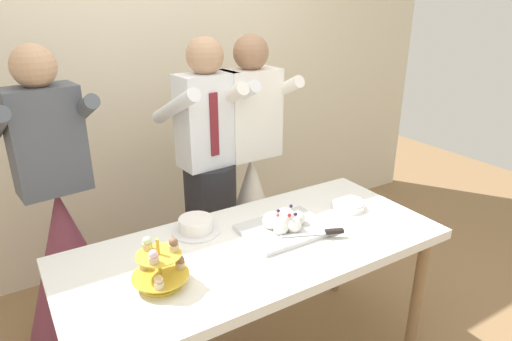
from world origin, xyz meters
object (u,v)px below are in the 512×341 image
main_cake_tray (285,225)px  person_bride (251,204)px  dessert_table (257,257)px  plate_stack (348,205)px  person_groom (210,191)px  cupcake_stand (160,268)px  round_cake (196,226)px  person_guest (66,247)px

main_cake_tray → person_bride: size_ratio=0.26×
dessert_table → main_cake_tray: bearing=8.0°
person_bride → plate_stack: bearing=-72.2°
dessert_table → person_groom: 0.73m
person_groom → person_bride: size_ratio=1.00×
plate_stack → dessert_table: bearing=-175.3°
cupcake_stand → round_cake: cupcake_stand is taller
dessert_table → person_groom: (0.11, 0.72, 0.05)m
person_guest → round_cake: bearing=-44.8°
round_cake → person_bride: size_ratio=0.14×
person_bride → person_guest: (-1.14, 0.07, 0.00)m
plate_stack → person_guest: person_guest is taller
cupcake_stand → plate_stack: (1.12, 0.12, -0.06)m
cupcake_stand → round_cake: 0.44m
main_cake_tray → person_groom: size_ratio=0.26×
person_groom → main_cake_tray: bearing=-84.4°
round_cake → person_guest: bearing=135.2°
dessert_table → person_guest: 1.09m
dessert_table → person_guest: bearing=133.0°
round_cake → person_guest: 0.80m
plate_stack → cupcake_stand: bearing=-173.7°
cupcake_stand → plate_stack: cupcake_stand is taller
cupcake_stand → person_guest: (-0.24, 0.86, -0.27)m
dessert_table → main_cake_tray: 0.21m
dessert_table → plate_stack: plate_stack is taller
dessert_table → person_bride: 0.84m
dessert_table → main_cake_tray: size_ratio=4.24×
cupcake_stand → person_groom: person_groom is taller
dessert_table → cupcake_stand: size_ratio=7.83×
person_bride → person_guest: 1.15m
person_groom → person_guest: same height
plate_stack → person_bride: size_ratio=0.11×
round_cake → person_bride: bearing=38.1°
main_cake_tray → person_bride: person_bride is taller
dessert_table → person_bride: person_bride is taller
main_cake_tray → person_groom: person_groom is taller
cupcake_stand → person_guest: bearing=105.8°
person_groom → person_guest: bearing=175.4°
main_cake_tray → round_cake: 0.44m
person_groom → dessert_table: bearing=-98.7°
round_cake → person_groom: 0.56m
main_cake_tray → person_groom: (-0.07, 0.70, -0.07)m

